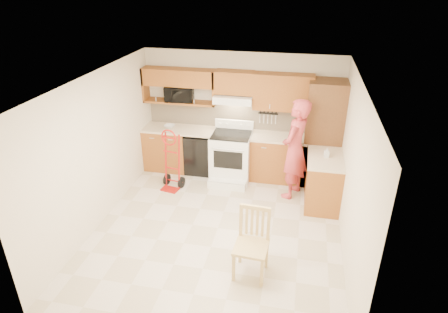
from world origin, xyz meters
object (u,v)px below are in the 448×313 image
(hand_truck, at_px, (171,163))
(dining_chair, at_px, (251,245))
(range, at_px, (231,154))
(person, at_px, (295,149))
(microwave, at_px, (179,93))

(hand_truck, relative_size, dining_chair, 1.11)
(range, distance_m, person, 1.36)
(range, height_order, dining_chair, range)
(person, xyz_separation_m, dining_chair, (-0.46, -2.30, -0.45))
(microwave, relative_size, dining_chair, 0.56)
(person, bearing_deg, hand_truck, -63.78)
(hand_truck, xyz_separation_m, dining_chair, (1.86, -2.06, -0.06))
(microwave, height_order, person, person)
(microwave, relative_size, hand_truck, 0.51)
(microwave, xyz_separation_m, range, (1.14, -0.39, -1.07))
(person, distance_m, hand_truck, 2.37)
(microwave, bearing_deg, dining_chair, -64.71)
(dining_chair, bearing_deg, microwave, 126.15)
(microwave, height_order, range, microwave)
(microwave, distance_m, person, 2.60)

